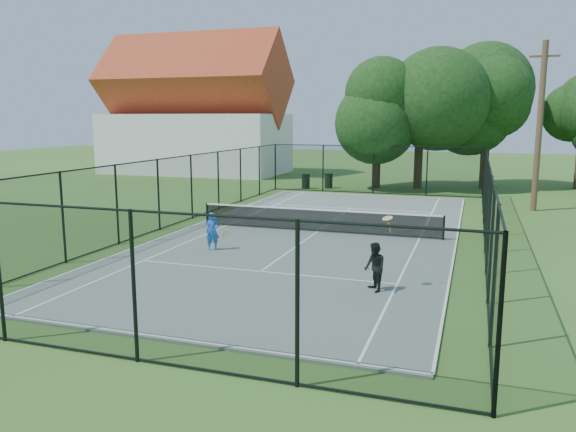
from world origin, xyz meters
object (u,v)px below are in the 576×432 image
(utility_pole, at_px, (539,126))
(player_blue, at_px, (213,231))
(tennis_net, at_px, (317,219))
(player_black, at_px, (375,267))
(trash_bin_right, at_px, (329,181))
(trash_bin_left, at_px, (306,181))

(utility_pole, bearing_deg, player_blue, -131.10)
(player_blue, bearing_deg, tennis_net, 58.26)
(player_blue, bearing_deg, player_black, -25.51)
(player_blue, height_order, player_black, player_black)
(tennis_net, height_order, trash_bin_right, trash_bin_right)
(trash_bin_right, xyz_separation_m, player_black, (6.93, -22.03, 0.22))
(utility_pole, distance_m, player_blue, 17.95)
(player_black, bearing_deg, player_blue, 154.49)
(trash_bin_left, height_order, trash_bin_right, trash_bin_right)
(trash_bin_left, distance_m, player_blue, 18.51)
(trash_bin_left, distance_m, trash_bin_right, 1.55)
(trash_bin_left, xyz_separation_m, player_black, (8.34, -21.37, 0.23))
(tennis_net, distance_m, player_blue, 5.01)
(trash_bin_right, distance_m, utility_pole, 14.07)
(player_black, bearing_deg, tennis_net, 116.47)
(trash_bin_left, height_order, utility_pole, utility_pole)
(trash_bin_right, height_order, player_blue, player_blue)
(trash_bin_right, relative_size, player_blue, 0.76)
(player_blue, bearing_deg, trash_bin_left, 96.52)
(utility_pole, xyz_separation_m, player_black, (-5.33, -16.24, -3.53))
(trash_bin_right, bearing_deg, trash_bin_left, -154.91)
(player_black, bearing_deg, trash_bin_left, 111.33)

